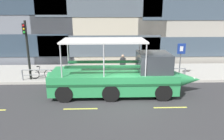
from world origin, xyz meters
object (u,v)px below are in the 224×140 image
object	(u,v)px
leaned_bicycle	(42,74)
parking_sign	(181,54)
pedestrian_near_bow	(162,64)
duck_tour_boat	(122,77)
traffic_light_pole	(27,45)
pedestrian_mid_left	(123,63)

from	to	relation	value
leaned_bicycle	parking_sign	bearing A→B (deg)	0.63
leaned_bicycle	pedestrian_near_bow	distance (m)	8.93
duck_tour_boat	leaned_bicycle	bearing A→B (deg)	155.26
traffic_light_pole	parking_sign	bearing A→B (deg)	1.31
pedestrian_near_bow	pedestrian_mid_left	bearing A→B (deg)	169.40
parking_sign	pedestrian_near_bow	xyz separation A→B (m)	(-1.33, 0.19, -0.79)
duck_tour_boat	pedestrian_near_bow	size ratio (longest dim) A/B	6.03
traffic_light_pole	pedestrian_mid_left	distance (m)	7.05
parking_sign	pedestrian_near_bow	distance (m)	1.56
traffic_light_pole	leaned_bicycle	bearing A→B (deg)	9.88
duck_tour_boat	pedestrian_near_bow	world-z (taller)	duck_tour_boat
traffic_light_pole	pedestrian_near_bow	world-z (taller)	traffic_light_pole
parking_sign	leaned_bicycle	world-z (taller)	parking_sign
duck_tour_boat	traffic_light_pole	bearing A→B (deg)	159.05
traffic_light_pole	duck_tour_boat	distance (m)	7.13
leaned_bicycle	pedestrian_near_bow	xyz separation A→B (m)	(8.91, 0.30, 0.56)
traffic_light_pole	pedestrian_mid_left	world-z (taller)	traffic_light_pole
leaned_bicycle	pedestrian_mid_left	bearing A→B (deg)	7.96
pedestrian_near_bow	pedestrian_mid_left	world-z (taller)	pedestrian_mid_left
traffic_light_pole	duck_tour_boat	size ratio (longest dim) A/B	0.45
traffic_light_pole	leaned_bicycle	distance (m)	2.31
parking_sign	duck_tour_boat	xyz separation A→B (m)	(-4.55, -2.73, -0.81)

